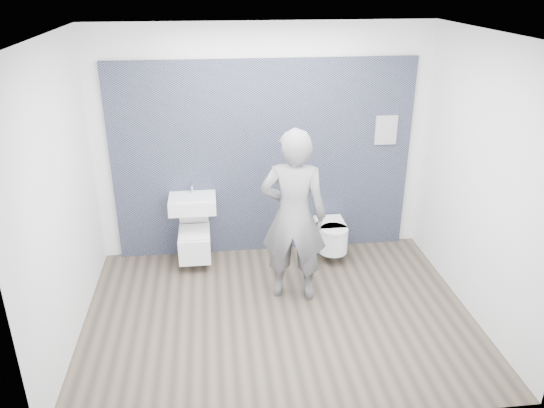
{
  "coord_description": "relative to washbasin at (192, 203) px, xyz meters",
  "views": [
    {
      "loc": [
        -0.61,
        -4.57,
        3.28
      ],
      "look_at": [
        0.0,
        0.6,
        1.0
      ],
      "focal_mm": 35.0,
      "sensor_mm": 36.0,
      "label": 1
    }
  ],
  "objects": [
    {
      "name": "ground",
      "position": [
        0.87,
        -1.23,
        -0.78
      ],
      "size": [
        4.0,
        4.0,
        0.0
      ],
      "primitive_type": "plane",
      "color": "brown",
      "rests_on": "ground"
    },
    {
      "name": "room_shell",
      "position": [
        0.87,
        -1.23,
        0.96
      ],
      "size": [
        4.0,
        4.0,
        4.0
      ],
      "color": "silver",
      "rests_on": "ground"
    },
    {
      "name": "toilet_rounded",
      "position": [
        1.68,
        -0.09,
        -0.48
      ],
      "size": [
        0.35,
        0.6,
        0.32
      ],
      "color": "white",
      "rests_on": "ground"
    },
    {
      "name": "tile_wall",
      "position": [
        0.87,
        0.24,
        -0.78
      ],
      "size": [
        3.6,
        0.06,
        2.4
      ],
      "primitive_type": "cube",
      "color": "black",
      "rests_on": "ground"
    },
    {
      "name": "toilet_square",
      "position": [
        0.0,
        -0.06,
        -0.48
      ],
      "size": [
        0.37,
        0.54,
        0.69
      ],
      "color": "white",
      "rests_on": "ground"
    },
    {
      "name": "visitor",
      "position": [
        1.07,
        -0.87,
        0.17
      ],
      "size": [
        0.78,
        0.61,
        1.9
      ],
      "primitive_type": "imported",
      "rotation": [
        0.0,
        0.0,
        2.9
      ],
      "color": "slate",
      "rests_on": "ground"
    },
    {
      "name": "info_placard",
      "position": [
        2.36,
        0.19,
        -0.78
      ],
      "size": [
        0.27,
        0.03,
        0.35
      ],
      "primitive_type": "cube",
      "color": "silver",
      "rests_on": "ground"
    },
    {
      "name": "washbasin",
      "position": [
        0.0,
        0.0,
        0.0
      ],
      "size": [
        0.55,
        0.41,
        0.41
      ],
      "color": "white",
      "rests_on": "ground"
    }
  ]
}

